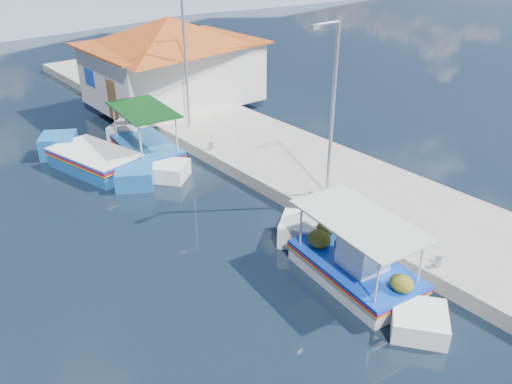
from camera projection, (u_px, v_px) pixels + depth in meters
ground at (263, 282)px, 14.35m from camera, size 160.00×160.00×0.00m
quay at (280, 156)px, 21.68m from camera, size 5.00×44.00×0.50m
bollards at (252, 166)px, 19.81m from camera, size 0.20×17.20×0.30m
main_caique at (353, 267)px, 14.30m from camera, size 2.49×6.66×2.21m
caique_green_canopy at (146, 150)px, 21.98m from camera, size 2.42×6.60×2.48m
caique_blue_hull at (95, 162)px, 20.99m from camera, size 3.09×6.69×1.23m
harbor_building at (172, 58)px, 26.91m from camera, size 10.49×10.49×4.40m
lamp_post_near at (331, 102)px, 16.49m from camera, size 1.21×0.14×6.00m
lamp_post_far at (183, 55)px, 22.70m from camera, size 1.21×0.14×6.00m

